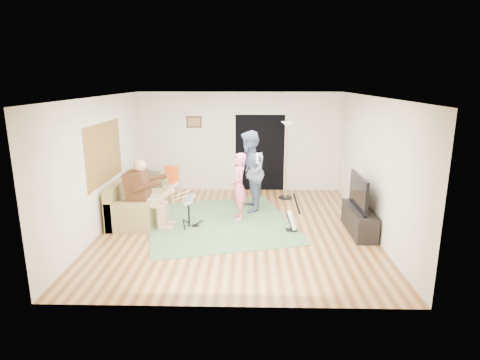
% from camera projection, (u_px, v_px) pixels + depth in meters
% --- Properties ---
extents(floor, '(6.00, 6.00, 0.00)m').
position_uv_depth(floor, '(236.00, 228.00, 8.41)').
color(floor, brown).
rests_on(floor, ground).
extents(walls, '(5.50, 6.00, 2.70)m').
position_uv_depth(walls, '(236.00, 165.00, 8.08)').
color(walls, silver).
rests_on(walls, floor).
extents(ceiling, '(6.00, 6.00, 0.00)m').
position_uv_depth(ceiling, '(236.00, 97.00, 7.75)').
color(ceiling, white).
rests_on(ceiling, walls).
extents(window_blinds, '(0.00, 2.05, 2.05)m').
position_uv_depth(window_blinds, '(104.00, 153.00, 8.29)').
color(window_blinds, olive).
rests_on(window_blinds, walls).
extents(doorway, '(2.10, 0.00, 2.10)m').
position_uv_depth(doorway, '(260.00, 153.00, 11.04)').
color(doorway, black).
rests_on(doorway, walls).
extents(picture_frame, '(0.42, 0.03, 0.32)m').
position_uv_depth(picture_frame, '(194.00, 122.00, 10.87)').
color(picture_frame, '#3F2314').
rests_on(picture_frame, walls).
extents(area_rug, '(3.73, 3.89, 0.02)m').
position_uv_depth(area_rug, '(220.00, 222.00, 8.73)').
color(area_rug, '#486B41').
rests_on(area_rug, floor).
extents(sofa, '(0.90, 2.18, 0.88)m').
position_uv_depth(sofa, '(136.00, 204.00, 9.07)').
color(sofa, olive).
rests_on(sofa, floor).
extents(drummer, '(0.94, 0.52, 1.44)m').
position_uv_depth(drummer, '(147.00, 201.00, 8.36)').
color(drummer, '#482914').
rests_on(drummer, sofa).
extents(drum_kit, '(0.36, 0.64, 0.66)m').
position_uv_depth(drum_kit, '(189.00, 214.00, 8.41)').
color(drum_kit, black).
rests_on(drum_kit, floor).
extents(singer, '(0.46, 0.61, 1.49)m').
position_uv_depth(singer, '(239.00, 187.00, 8.77)').
color(singer, pink).
rests_on(singer, floor).
extents(microphone, '(0.06, 0.06, 0.24)m').
position_uv_depth(microphone, '(248.00, 170.00, 8.67)').
color(microphone, black).
rests_on(microphone, singer).
extents(guitarist, '(0.81, 0.99, 1.89)m').
position_uv_depth(guitarist, '(249.00, 172.00, 9.30)').
color(guitarist, slate).
rests_on(guitarist, floor).
extents(guitar_held, '(0.12, 0.60, 0.26)m').
position_uv_depth(guitar_held, '(258.00, 157.00, 9.21)').
color(guitar_held, white).
rests_on(guitar_held, guitarist).
extents(guitar_spare, '(0.29, 0.26, 0.81)m').
position_uv_depth(guitar_spare, '(292.00, 220.00, 8.18)').
color(guitar_spare, black).
rests_on(guitar_spare, floor).
extents(torchiere_lamp, '(0.36, 0.36, 2.00)m').
position_uv_depth(torchiere_lamp, '(287.00, 147.00, 10.17)').
color(torchiere_lamp, black).
rests_on(torchiere_lamp, floor).
extents(dining_chair, '(0.46, 0.48, 0.90)m').
position_uv_depth(dining_chair, '(170.00, 189.00, 10.15)').
color(dining_chair, beige).
rests_on(dining_chair, floor).
extents(tv_cabinet, '(0.40, 1.40, 0.50)m').
position_uv_depth(tv_cabinet, '(359.00, 220.00, 8.14)').
color(tv_cabinet, black).
rests_on(tv_cabinet, floor).
extents(television, '(0.06, 1.18, 0.68)m').
position_uv_depth(television, '(359.00, 192.00, 7.99)').
color(television, black).
rests_on(television, tv_cabinet).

